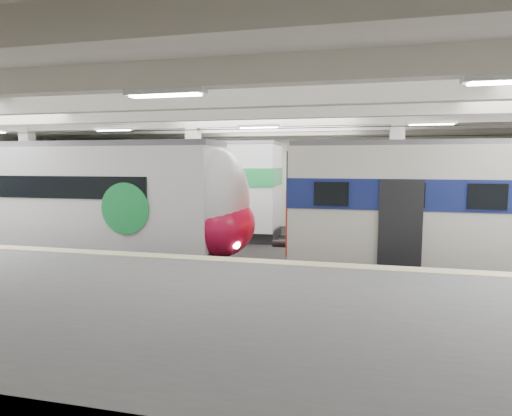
# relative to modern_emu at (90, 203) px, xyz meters

# --- Properties ---
(station_hall) EXTENTS (36.00, 24.00, 5.75)m
(station_hall) POSITION_rel_modern_emu_xyz_m (5.85, -1.74, 1.11)
(station_hall) COLOR black
(station_hall) RESTS_ON ground
(modern_emu) EXTENTS (13.39, 2.77, 4.34)m
(modern_emu) POSITION_rel_modern_emu_xyz_m (0.00, 0.00, 0.00)
(modern_emu) COLOR silver
(modern_emu) RESTS_ON ground
(older_rer) EXTENTS (12.80, 2.83, 4.25)m
(older_rer) POSITION_rel_modern_emu_xyz_m (13.76, 0.00, 0.10)
(older_rer) COLOR beige
(older_rer) RESTS_ON ground
(far_train) EXTENTS (14.42, 3.35, 4.56)m
(far_train) POSITION_rel_modern_emu_xyz_m (-1.26, 5.50, 0.22)
(far_train) COLOR silver
(far_train) RESTS_ON ground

